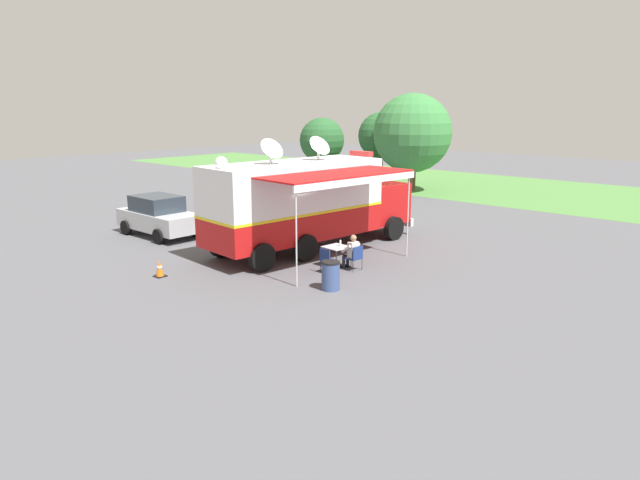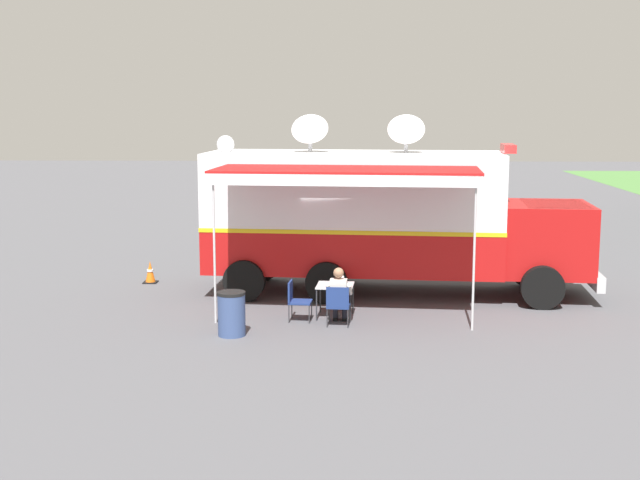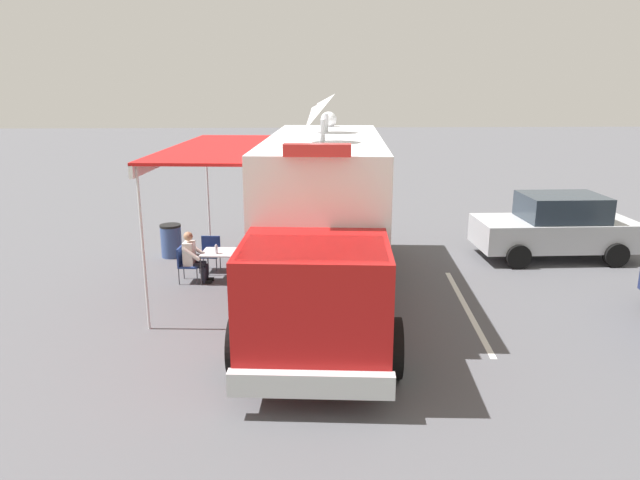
{
  "view_description": "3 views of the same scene",
  "coord_description": "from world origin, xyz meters",
  "px_view_note": "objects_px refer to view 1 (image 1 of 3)",
  "views": [
    {
      "loc": [
        15.22,
        -14.98,
        5.56
      ],
      "look_at": [
        2.22,
        -0.94,
        1.01
      ],
      "focal_mm": 31.7,
      "sensor_mm": 36.0,
      "label": 1
    },
    {
      "loc": [
        20.91,
        -0.19,
        4.66
      ],
      "look_at": [
        2.08,
        -0.77,
        1.66
      ],
      "focal_mm": 47.87,
      "sensor_mm": 36.0,
      "label": 2
    },
    {
      "loc": [
        0.63,
        13.23,
        4.68
      ],
      "look_at": [
        0.13,
        0.69,
        1.29
      ],
      "focal_mm": 32.91,
      "sensor_mm": 36.0,
      "label": 3
    }
  ],
  "objects_px": {
    "seated_responder": "(351,251)",
    "trash_bin": "(331,276)",
    "folding_chair_at_table": "(355,256)",
    "traffic_cone": "(160,268)",
    "car_behind_truck": "(159,216)",
    "car_far_corner": "(242,199)",
    "command_truck": "(309,201)",
    "folding_table": "(336,248)",
    "water_bottle": "(340,243)",
    "folding_chair_beside_table": "(327,259)"
  },
  "relations": [
    {
      "from": "water_bottle",
      "to": "trash_bin",
      "type": "distance_m",
      "value": 2.76
    },
    {
      "from": "command_truck",
      "to": "folding_chair_at_table",
      "type": "bearing_deg",
      "value": -18.66
    },
    {
      "from": "command_truck",
      "to": "folding_chair_at_table",
      "type": "relative_size",
      "value": 11.1
    },
    {
      "from": "car_behind_truck",
      "to": "traffic_cone",
      "type": "bearing_deg",
      "value": -31.8
    },
    {
      "from": "water_bottle",
      "to": "folding_chair_at_table",
      "type": "bearing_deg",
      "value": -6.94
    },
    {
      "from": "car_behind_truck",
      "to": "car_far_corner",
      "type": "xyz_separation_m",
      "value": [
        -1.02,
        5.54,
        0.0
      ]
    },
    {
      "from": "command_truck",
      "to": "car_far_corner",
      "type": "height_order",
      "value": "command_truck"
    },
    {
      "from": "command_truck",
      "to": "folding_table",
      "type": "xyz_separation_m",
      "value": [
        2.44,
        -1.17,
        -1.27
      ]
    },
    {
      "from": "folding_table",
      "to": "folding_chair_at_table",
      "type": "bearing_deg",
      "value": 5.19
    },
    {
      "from": "folding_chair_beside_table",
      "to": "car_behind_truck",
      "type": "height_order",
      "value": "car_behind_truck"
    },
    {
      "from": "seated_responder",
      "to": "trash_bin",
      "type": "distance_m",
      "value": 2.39
    },
    {
      "from": "command_truck",
      "to": "traffic_cone",
      "type": "bearing_deg",
      "value": -100.09
    },
    {
      "from": "trash_bin",
      "to": "traffic_cone",
      "type": "height_order",
      "value": "trash_bin"
    },
    {
      "from": "seated_responder",
      "to": "trash_bin",
      "type": "xyz_separation_m",
      "value": [
        0.98,
        -2.17,
        -0.2
      ]
    },
    {
      "from": "folding_table",
      "to": "car_behind_truck",
      "type": "height_order",
      "value": "car_behind_truck"
    },
    {
      "from": "trash_bin",
      "to": "traffic_cone",
      "type": "relative_size",
      "value": 1.57
    },
    {
      "from": "trash_bin",
      "to": "car_far_corner",
      "type": "distance_m",
      "value": 13.04
    },
    {
      "from": "folding_chair_at_table",
      "to": "seated_responder",
      "type": "relative_size",
      "value": 0.7
    },
    {
      "from": "trash_bin",
      "to": "car_behind_truck",
      "type": "distance_m",
      "value": 10.54
    },
    {
      "from": "folding_chair_at_table",
      "to": "folding_chair_beside_table",
      "type": "relative_size",
      "value": 1.0
    },
    {
      "from": "folding_chair_at_table",
      "to": "trash_bin",
      "type": "xyz_separation_m",
      "value": [
        0.79,
        -2.16,
        -0.06
      ]
    },
    {
      "from": "water_bottle",
      "to": "folding_chair_at_table",
      "type": "distance_m",
      "value": 0.83
    },
    {
      "from": "folding_table",
      "to": "seated_responder",
      "type": "xyz_separation_m",
      "value": [
        0.61,
        0.09,
        -0.02
      ]
    },
    {
      "from": "command_truck",
      "to": "trash_bin",
      "type": "height_order",
      "value": "command_truck"
    },
    {
      "from": "water_bottle",
      "to": "trash_bin",
      "type": "relative_size",
      "value": 0.25
    },
    {
      "from": "seated_responder",
      "to": "water_bottle",
      "type": "bearing_deg",
      "value": 172.3
    },
    {
      "from": "water_bottle",
      "to": "car_behind_truck",
      "type": "xyz_separation_m",
      "value": [
        -8.98,
        -1.73,
        0.05
      ]
    },
    {
      "from": "folding_chair_at_table",
      "to": "folding_chair_beside_table",
      "type": "distance_m",
      "value": 1.03
    },
    {
      "from": "command_truck",
      "to": "folding_table",
      "type": "height_order",
      "value": "command_truck"
    },
    {
      "from": "command_truck",
      "to": "water_bottle",
      "type": "distance_m",
      "value": 2.9
    },
    {
      "from": "trash_bin",
      "to": "traffic_cone",
      "type": "bearing_deg",
      "value": -150.92
    },
    {
      "from": "command_truck",
      "to": "folding_table",
      "type": "relative_size",
      "value": 11.21
    },
    {
      "from": "car_behind_truck",
      "to": "car_far_corner",
      "type": "height_order",
      "value": "same"
    },
    {
      "from": "water_bottle",
      "to": "seated_responder",
      "type": "distance_m",
      "value": 0.61
    },
    {
      "from": "command_truck",
      "to": "water_bottle",
      "type": "bearing_deg",
      "value": -22.0
    },
    {
      "from": "seated_responder",
      "to": "traffic_cone",
      "type": "relative_size",
      "value": 2.16
    },
    {
      "from": "folding_chair_at_table",
      "to": "seated_responder",
      "type": "xyz_separation_m",
      "value": [
        -0.19,
        0.02,
        0.14
      ]
    },
    {
      "from": "folding_table",
      "to": "traffic_cone",
      "type": "bearing_deg",
      "value": -125.58
    },
    {
      "from": "water_bottle",
      "to": "seated_responder",
      "type": "bearing_deg",
      "value": -7.7
    },
    {
      "from": "seated_responder",
      "to": "folding_chair_at_table",
      "type": "bearing_deg",
      "value": -4.61
    },
    {
      "from": "folding_table",
      "to": "folding_chair_beside_table",
      "type": "xyz_separation_m",
      "value": [
        0.34,
        -0.85,
        -0.16
      ]
    },
    {
      "from": "folding_table",
      "to": "trash_bin",
      "type": "distance_m",
      "value": 2.63
    },
    {
      "from": "folding_chair_at_table",
      "to": "trash_bin",
      "type": "bearing_deg",
      "value": -69.95
    },
    {
      "from": "command_truck",
      "to": "car_far_corner",
      "type": "distance_m",
      "value": 8.1
    },
    {
      "from": "trash_bin",
      "to": "car_behind_truck",
      "type": "height_order",
      "value": "car_behind_truck"
    },
    {
      "from": "traffic_cone",
      "to": "car_behind_truck",
      "type": "relative_size",
      "value": 0.14
    },
    {
      "from": "command_truck",
      "to": "car_behind_truck",
      "type": "relative_size",
      "value": 2.29
    },
    {
      "from": "folding_chair_at_table",
      "to": "water_bottle",
      "type": "bearing_deg",
      "value": 173.06
    },
    {
      "from": "seated_responder",
      "to": "command_truck",
      "type": "bearing_deg",
      "value": 160.53
    },
    {
      "from": "car_behind_truck",
      "to": "trash_bin",
      "type": "bearing_deg",
      "value": -2.8
    }
  ]
}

